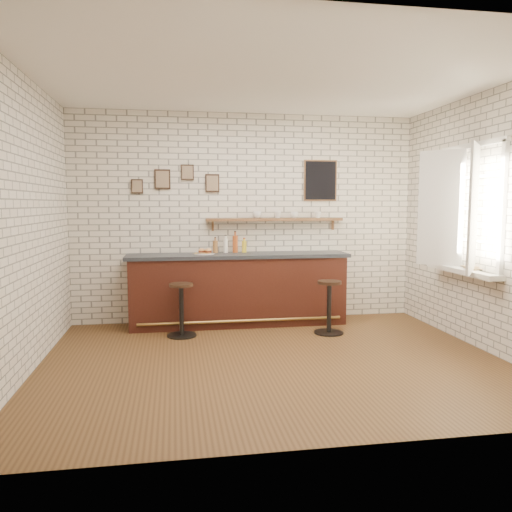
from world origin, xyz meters
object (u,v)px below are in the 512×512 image
(bitters_bottle_white, at_px, (226,245))
(bitters_bottle_brown, at_px, (215,246))
(bitters_bottle_amber, at_px, (235,244))
(shelf_cup_d, at_px, (318,215))
(bar_stool_left, at_px, (181,308))
(shelf_cup_c, at_px, (294,215))
(bar_stool_right, at_px, (329,305))
(ciabatta_sandwich, at_px, (205,251))
(book_upper, at_px, (466,267))
(shelf_cup_a, at_px, (257,215))
(bar_counter, at_px, (238,289))
(condiment_bottle_yellow, at_px, (244,246))
(shelf_cup_b, at_px, (278,215))
(book_lower, at_px, (467,269))
(sandwich_plate, at_px, (204,254))

(bitters_bottle_white, bearing_deg, bitters_bottle_brown, 180.00)
(bitters_bottle_amber, distance_m, shelf_cup_d, 1.30)
(bar_stool_left, distance_m, shelf_cup_c, 2.16)
(bitters_bottle_white, bearing_deg, bar_stool_right, -33.92)
(ciabatta_sandwich, xyz_separation_m, bar_stool_left, (-0.34, -0.53, -0.68))
(bitters_bottle_white, height_order, book_upper, bitters_bottle_white)
(bar_stool_left, height_order, shelf_cup_a, shelf_cup_a)
(bar_counter, bearing_deg, bitters_bottle_white, 134.76)
(condiment_bottle_yellow, height_order, book_upper, condiment_bottle_yellow)
(ciabatta_sandwich, height_order, bar_stool_left, ciabatta_sandwich)
(bitters_bottle_amber, bearing_deg, ciabatta_sandwich, -160.28)
(ciabatta_sandwich, distance_m, shelf_cup_b, 1.20)
(bar_counter, relative_size, bitters_bottle_amber, 9.99)
(shelf_cup_b, height_order, book_upper, shelf_cup_b)
(bitters_bottle_white, distance_m, book_lower, 3.20)
(bar_counter, bearing_deg, bar_stool_right, -31.95)
(bar_stool_right, height_order, shelf_cup_d, shelf_cup_d)
(bitters_bottle_white, height_order, shelf_cup_b, shelf_cup_b)
(bar_counter, bearing_deg, shelf_cup_d, 9.43)
(bitters_bottle_white, bearing_deg, shelf_cup_b, 2.82)
(sandwich_plate, height_order, bar_stool_left, sandwich_plate)
(book_upper, bearing_deg, shelf_cup_b, 134.50)
(bar_counter, bearing_deg, shelf_cup_a, 33.65)
(shelf_cup_b, bearing_deg, bar_stool_left, 144.33)
(sandwich_plate, bearing_deg, shelf_cup_b, 10.32)
(condiment_bottle_yellow, height_order, shelf_cup_c, shelf_cup_c)
(sandwich_plate, xyz_separation_m, bitters_bottle_amber, (0.45, 0.16, 0.12))
(shelf_cup_b, xyz_separation_m, shelf_cup_d, (0.60, 0.00, -0.00))
(condiment_bottle_yellow, relative_size, shelf_cup_d, 2.11)
(sandwich_plate, height_order, shelf_cup_b, shelf_cup_b)
(ciabatta_sandwich, distance_m, bitters_bottle_brown, 0.23)
(bar_counter, xyz_separation_m, shelf_cup_a, (0.30, 0.20, 1.04))
(bitters_bottle_brown, height_order, shelf_cup_b, shelf_cup_b)
(bar_counter, distance_m, bitters_bottle_white, 0.65)
(bar_stool_right, relative_size, book_upper, 3.54)
(bitters_bottle_white, relative_size, bar_stool_right, 0.36)
(bitters_bottle_amber, height_order, shelf_cup_d, shelf_cup_d)
(shelf_cup_c, bearing_deg, book_lower, -141.44)
(bar_stool_left, bearing_deg, shelf_cup_b, 27.19)
(bitters_bottle_amber, height_order, book_upper, bitters_bottle_amber)
(bitters_bottle_white, distance_m, shelf_cup_a, 0.64)
(shelf_cup_b, xyz_separation_m, book_lower, (1.94, -1.73, -0.61))
(bitters_bottle_white, bearing_deg, shelf_cup_d, 1.58)
(bar_stool_right, height_order, shelf_cup_b, shelf_cup_b)
(ciabatta_sandwich, xyz_separation_m, shelf_cup_b, (1.07, 0.20, 0.50))
(ciabatta_sandwich, bearing_deg, book_upper, -26.49)
(sandwich_plate, distance_m, bitters_bottle_white, 0.37)
(condiment_bottle_yellow, bearing_deg, shelf_cup_b, 4.35)
(bitters_bottle_brown, relative_size, book_upper, 1.15)
(ciabatta_sandwich, bearing_deg, bitters_bottle_amber, 19.72)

